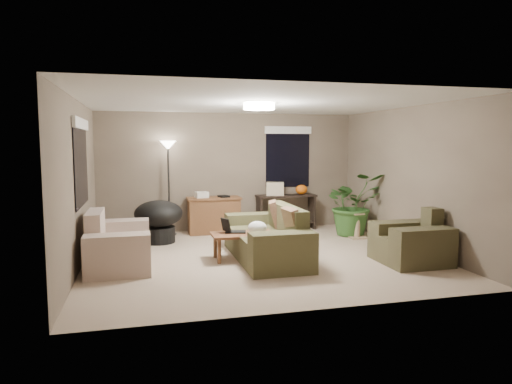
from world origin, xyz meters
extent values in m
plane|color=tan|center=(0.00, 0.00, 0.00)|extent=(5.50, 5.50, 0.00)
plane|color=white|center=(0.00, 0.00, 2.50)|extent=(5.50, 5.50, 0.00)
plane|color=#756756|center=(0.00, 2.50, 1.25)|extent=(5.50, 0.00, 5.50)
plane|color=#756756|center=(0.00, -2.50, 1.25)|extent=(5.50, 0.00, 5.50)
plane|color=#756756|center=(-2.75, 0.00, 1.25)|extent=(0.00, 5.00, 5.00)
plane|color=#756756|center=(2.75, 0.00, 1.25)|extent=(0.00, 5.00, 5.00)
cube|color=#47452A|center=(0.07, -0.14, 0.21)|extent=(0.95, 1.48, 0.42)
cube|color=brown|center=(0.44, -0.14, 0.64)|extent=(0.22, 1.48, 0.43)
cube|color=brown|center=(0.07, -1.06, 0.30)|extent=(0.95, 0.36, 0.60)
cube|color=#4D4B2E|center=(0.07, 0.78, 0.30)|extent=(0.95, 0.36, 0.60)
cube|color=#8C7251|center=(0.37, -0.59, 0.65)|extent=(0.26, 0.46, 0.47)
cube|color=#8C7251|center=(0.37, 0.31, 0.65)|extent=(0.35, 0.50, 0.47)
cube|color=beige|center=(-2.19, 0.00, 0.21)|extent=(0.90, 0.88, 0.42)
cube|color=beige|center=(-2.53, 0.00, 0.64)|extent=(0.22, 0.88, 0.43)
cube|color=beige|center=(-2.19, -0.62, 0.30)|extent=(0.90, 0.36, 0.60)
cube|color=#BEB2A2|center=(-2.19, 0.62, 0.30)|extent=(0.90, 0.36, 0.60)
cube|color=#4B462D|center=(2.20, -0.94, 0.21)|extent=(0.95, 0.28, 0.42)
cube|color=#444029|center=(2.56, -0.94, 0.64)|extent=(0.22, 0.28, 0.43)
cube|color=#46412A|center=(2.20, -1.26, 0.30)|extent=(0.95, 0.36, 0.60)
cube|color=#4B462D|center=(2.20, -0.62, 0.30)|extent=(0.95, 0.36, 0.60)
cube|color=brown|center=(-0.29, -0.08, 0.40)|extent=(1.00, 0.55, 0.04)
cylinder|color=brown|center=(-0.71, -0.28, 0.19)|extent=(0.06, 0.06, 0.38)
cylinder|color=brown|center=(0.13, -0.28, 0.19)|extent=(0.06, 0.06, 0.38)
cylinder|color=brown|center=(-0.71, 0.12, 0.19)|extent=(0.06, 0.06, 0.38)
cylinder|color=brown|center=(0.13, 0.12, 0.19)|extent=(0.06, 0.06, 0.38)
cube|color=black|center=(-0.39, 0.02, 0.43)|extent=(0.38, 0.30, 0.02)
cube|color=black|center=(-0.55, 0.02, 0.55)|extent=(0.15, 0.24, 0.22)
ellipsoid|color=white|center=(-0.09, -0.23, 0.53)|extent=(0.35, 0.33, 0.21)
cube|color=brown|center=(-0.40, 2.17, 0.35)|extent=(1.05, 0.45, 0.71)
cube|color=brown|center=(-0.40, 2.17, 0.73)|extent=(1.10, 0.50, 0.04)
cube|color=silver|center=(-0.65, 2.17, 0.81)|extent=(0.28, 0.24, 0.12)
cube|color=black|center=(-0.20, 2.12, 0.77)|extent=(0.24, 0.27, 0.04)
cube|color=black|center=(1.19, 2.24, 0.73)|extent=(1.30, 0.40, 0.04)
cube|color=black|center=(0.59, 2.24, 0.35)|extent=(0.05, 0.38, 0.71)
cube|color=black|center=(1.79, 2.24, 0.35)|extent=(0.05, 0.38, 0.71)
cube|color=black|center=(1.19, 2.24, 0.15)|extent=(1.25, 0.36, 0.03)
ellipsoid|color=orange|center=(1.54, 2.24, 0.86)|extent=(0.33, 0.33, 0.21)
cube|color=beige|center=(0.94, 2.24, 0.89)|extent=(0.43, 0.37, 0.28)
cylinder|color=black|center=(-1.55, 1.52, 0.15)|extent=(0.60, 0.60, 0.30)
ellipsoid|color=black|center=(-1.55, 1.52, 0.55)|extent=(1.19, 1.19, 0.50)
cylinder|color=black|center=(-1.31, 2.24, 0.01)|extent=(0.28, 0.28, 0.02)
cylinder|color=black|center=(-1.31, 2.24, 0.90)|extent=(0.04, 0.04, 1.78)
cone|color=white|center=(-1.31, 2.24, 1.82)|extent=(0.32, 0.32, 0.18)
cylinder|color=white|center=(0.00, 0.00, 2.44)|extent=(0.50, 0.50, 0.10)
imported|color=#2D5923|center=(2.29, 1.28, 0.50)|extent=(1.15, 1.27, 0.99)
cube|color=tan|center=(2.25, 0.98, 0.01)|extent=(0.32, 0.32, 0.03)
cylinder|color=tan|center=(2.25, 0.98, 0.25)|extent=(0.12, 0.12, 0.44)
cube|color=tan|center=(2.25, 0.98, 0.48)|extent=(0.22, 0.22, 0.03)
cube|color=black|center=(-2.73, 0.30, 1.55)|extent=(0.01, 1.50, 1.30)
cube|color=white|center=(-2.71, 0.30, 2.15)|extent=(0.05, 1.56, 0.16)
cube|color=black|center=(1.30, 2.48, 1.55)|extent=(1.00, 0.01, 1.30)
cube|color=white|center=(1.30, 2.46, 2.15)|extent=(1.06, 0.05, 0.16)
camera|label=1|loc=(-1.85, -7.11, 1.84)|focal=32.00mm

